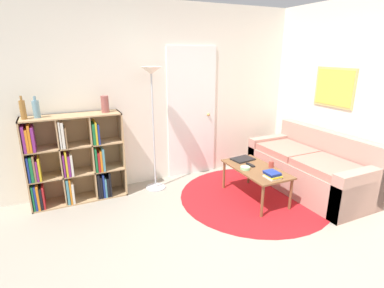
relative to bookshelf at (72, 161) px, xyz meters
The scene contains 16 objects.
ground_plane 2.57m from the bookshelf, 56.75° to the right, with size 14.00×14.00×0.00m, color gray.
wall_back 1.59m from the bookshelf, ahead, with size 7.25×0.11×2.60m.
wall_right 3.73m from the bookshelf, 15.20° to the right, with size 0.08×5.28×2.60m.
rug 2.48m from the bookshelf, 22.90° to the right, with size 2.03×2.03×0.01m.
bookshelf is the anchor object (origin of this frame).
floor_lamp 1.39m from the bookshelf, ahead, with size 0.29×0.29×1.74m.
couch 3.32m from the bookshelf, 18.82° to the right, with size 0.83×1.78×0.83m.
coffee_table 2.42m from the bookshelf, 23.98° to the right, with size 0.52×0.97×0.44m.
laptop 2.32m from the bookshelf, 16.01° to the right, with size 0.33×0.26×0.02m.
bowl 2.27m from the bookshelf, 24.95° to the right, with size 0.13×0.13×0.04m.
book_stack_on_table 2.57m from the bookshelf, 31.07° to the right, with size 0.17×0.19×0.08m.
cup 2.63m from the bookshelf, 23.36° to the right, with size 0.07×0.07×0.08m.
remote 2.37m from the bookshelf, 21.80° to the right, with size 0.05×0.15×0.02m.
bottle_left 0.86m from the bookshelf, behind, with size 0.07×0.07×0.27m.
bottle_middle 0.79m from the bookshelf, behind, with size 0.08×0.08×0.26m.
vase_on_shelf 0.86m from the bookshelf, ahead, with size 0.10×0.10×0.21m.
Camera 1 is at (-1.51, -1.88, 1.92)m, focal length 28.00 mm.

